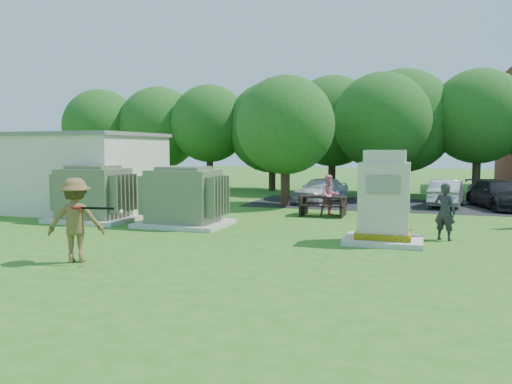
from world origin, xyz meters
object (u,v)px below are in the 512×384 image
(generator_cabinet, at_px, (384,203))
(batter, at_px, (76,220))
(car_silver_a, at_px, (446,193))
(person_at_picnic, at_px, (329,195))
(transformer_right, at_px, (184,198))
(person_by_generator, at_px, (445,212))
(picnic_table, at_px, (323,203))
(transformer_left, at_px, (94,195))
(car_dark, at_px, (499,195))
(car_white, at_px, (321,190))

(generator_cabinet, height_order, batter, generator_cabinet)
(car_silver_a, bearing_deg, person_at_picnic, 54.67)
(transformer_right, distance_m, person_by_generator, 8.52)
(picnic_table, bearing_deg, transformer_left, -152.53)
(person_by_generator, distance_m, car_silver_a, 9.25)
(transformer_right, distance_m, batter, 5.86)
(transformer_right, xyz_separation_m, batter, (0.05, -5.86, 0.03))
(generator_cabinet, relative_size, car_dark, 0.61)
(generator_cabinet, bearing_deg, batter, -145.08)
(generator_cabinet, xyz_separation_m, car_dark, (4.39, 10.02, -0.53))
(car_dark, bearing_deg, transformer_right, -157.51)
(generator_cabinet, bearing_deg, transformer_left, 173.90)
(person_by_generator, relative_size, person_at_picnic, 1.02)
(transformer_right, relative_size, generator_cabinet, 1.13)
(transformer_right, distance_m, person_at_picnic, 6.03)
(picnic_table, height_order, car_silver_a, car_silver_a)
(transformer_left, height_order, car_dark, transformer_left)
(person_at_picnic, xyz_separation_m, car_white, (-1.23, 4.64, -0.18))
(generator_cabinet, height_order, car_dark, generator_cabinet)
(car_white, bearing_deg, person_at_picnic, -56.70)
(transformer_left, relative_size, generator_cabinet, 1.13)
(car_white, bearing_deg, picnic_table, -59.64)
(transformer_right, relative_size, picnic_table, 1.62)
(person_at_picnic, bearing_deg, car_silver_a, 14.91)
(car_silver_a, distance_m, car_dark, 2.22)
(batter, height_order, car_silver_a, batter)
(transformer_right, relative_size, person_at_picnic, 1.82)
(generator_cabinet, height_order, picnic_table, generator_cabinet)
(transformer_right, bearing_deg, batter, -89.46)
(picnic_table, bearing_deg, car_white, 101.87)
(car_white, bearing_deg, person_by_generator, -40.53)
(batter, height_order, car_white, batter)
(transformer_left, xyz_separation_m, person_at_picnic, (8.08, 4.13, -0.15))
(batter, bearing_deg, picnic_table, -139.66)
(transformer_left, distance_m, car_dark, 17.38)
(transformer_left, distance_m, transformer_right, 3.70)
(batter, distance_m, car_silver_a, 17.43)
(generator_cabinet, height_order, person_by_generator, generator_cabinet)
(transformer_right, relative_size, car_dark, 0.70)
(person_by_generator, bearing_deg, transformer_left, 22.39)
(transformer_right, bearing_deg, person_at_picnic, 43.34)
(picnic_table, xyz_separation_m, car_silver_a, (4.88, 5.00, 0.13))
(batter, distance_m, car_dark, 18.52)
(generator_cabinet, relative_size, person_at_picnic, 1.61)
(picnic_table, bearing_deg, transformer_right, -135.45)
(car_silver_a, xyz_separation_m, car_dark, (2.21, -0.18, 0.00))
(transformer_left, relative_size, car_dark, 0.70)
(transformer_right, height_order, batter, transformer_right)
(person_at_picnic, bearing_deg, generator_cabinet, -96.89)
(generator_cabinet, bearing_deg, person_by_generator, 30.29)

